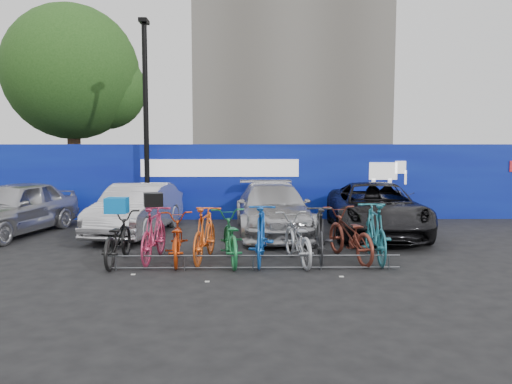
{
  "coord_description": "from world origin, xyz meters",
  "views": [
    {
      "loc": [
        -0.06,
        -9.9,
        2.37
      ],
      "look_at": [
        0.1,
        2.0,
        1.25
      ],
      "focal_mm": 35.0,
      "sensor_mm": 36.0,
      "label": 1
    }
  ],
  "objects_px": {
    "car_2": "(273,209)",
    "bike_5": "(261,234)",
    "tree": "(78,76)",
    "bike_6": "(297,239)",
    "bike_4": "(230,237)",
    "bike_0": "(118,238)",
    "bike_3": "(205,234)",
    "bike_8": "(349,235)",
    "car_3": "(375,209)",
    "bike_1": "(154,234)",
    "lamppost": "(146,115)",
    "bike_rack": "(253,262)",
    "bike_9": "(375,232)",
    "bike_7": "(320,234)",
    "car_1": "(137,209)",
    "car_0": "(13,208)",
    "bike_2": "(176,239)"
  },
  "relations": [
    {
      "from": "car_2",
      "to": "bike_5",
      "type": "xyz_separation_m",
      "value": [
        -0.39,
        -3.38,
        -0.08
      ]
    },
    {
      "from": "tree",
      "to": "bike_6",
      "type": "bearing_deg",
      "value": -52.72
    },
    {
      "from": "tree",
      "to": "bike_4",
      "type": "distance_m",
      "value": 12.71
    },
    {
      "from": "bike_0",
      "to": "bike_3",
      "type": "relative_size",
      "value": 1.04
    },
    {
      "from": "tree",
      "to": "bike_8",
      "type": "relative_size",
      "value": 3.85
    },
    {
      "from": "bike_0",
      "to": "bike_6",
      "type": "distance_m",
      "value": 3.6
    },
    {
      "from": "bike_3",
      "to": "bike_0",
      "type": "bearing_deg",
      "value": 12.93
    },
    {
      "from": "bike_4",
      "to": "bike_6",
      "type": "height_order",
      "value": "bike_4"
    },
    {
      "from": "bike_3",
      "to": "tree",
      "type": "bearing_deg",
      "value": -51.83
    },
    {
      "from": "car_2",
      "to": "bike_4",
      "type": "xyz_separation_m",
      "value": [
        -1.02,
        -3.35,
        -0.15
      ]
    },
    {
      "from": "car_3",
      "to": "bike_4",
      "type": "relative_size",
      "value": 2.49
    },
    {
      "from": "bike_0",
      "to": "bike_1",
      "type": "xyz_separation_m",
      "value": [
        0.7,
        0.18,
        0.06
      ]
    },
    {
      "from": "lamppost",
      "to": "bike_8",
      "type": "relative_size",
      "value": 3.01
    },
    {
      "from": "bike_rack",
      "to": "bike_4",
      "type": "height_order",
      "value": "bike_4"
    },
    {
      "from": "car_3",
      "to": "bike_3",
      "type": "bearing_deg",
      "value": -139.32
    },
    {
      "from": "car_3",
      "to": "bike_9",
      "type": "xyz_separation_m",
      "value": [
        -0.79,
        -3.12,
        -0.08
      ]
    },
    {
      "from": "car_2",
      "to": "bike_7",
      "type": "bearing_deg",
      "value": -78.93
    },
    {
      "from": "car_1",
      "to": "bike_7",
      "type": "bearing_deg",
      "value": -27.7
    },
    {
      "from": "bike_4",
      "to": "bike_7",
      "type": "xyz_separation_m",
      "value": [
        1.84,
        0.14,
        0.04
      ]
    },
    {
      "from": "bike_0",
      "to": "car_1",
      "type": "bearing_deg",
      "value": -84.4
    },
    {
      "from": "bike_3",
      "to": "car_2",
      "type": "bearing_deg",
      "value": -107.8
    },
    {
      "from": "car_3",
      "to": "bike_0",
      "type": "bearing_deg",
      "value": -146.82
    },
    {
      "from": "car_1",
      "to": "car_3",
      "type": "distance_m",
      "value": 6.36
    },
    {
      "from": "bike_1",
      "to": "bike_4",
      "type": "xyz_separation_m",
      "value": [
        1.56,
        -0.17,
        -0.05
      ]
    },
    {
      "from": "car_0",
      "to": "bike_3",
      "type": "distance_m",
      "value": 6.17
    },
    {
      "from": "lamppost",
      "to": "bike_2",
      "type": "distance_m",
      "value": 6.23
    },
    {
      "from": "lamppost",
      "to": "bike_4",
      "type": "xyz_separation_m",
      "value": [
        2.74,
        -5.39,
        -2.75
      ]
    },
    {
      "from": "tree",
      "to": "car_1",
      "type": "bearing_deg",
      "value": -61.17
    },
    {
      "from": "car_3",
      "to": "bike_5",
      "type": "relative_size",
      "value": 2.51
    },
    {
      "from": "tree",
      "to": "bike_5",
      "type": "xyz_separation_m",
      "value": [
        6.94,
        -10.07,
        -4.48
      ]
    },
    {
      "from": "tree",
      "to": "car_0",
      "type": "distance_m",
      "value": 8.1
    },
    {
      "from": "car_1",
      "to": "bike_rack",
      "type": "bearing_deg",
      "value": -44.23
    },
    {
      "from": "bike_rack",
      "to": "bike_5",
      "type": "bearing_deg",
      "value": 73.71
    },
    {
      "from": "car_2",
      "to": "bike_5",
      "type": "relative_size",
      "value": 2.36
    },
    {
      "from": "bike_4",
      "to": "bike_8",
      "type": "bearing_deg",
      "value": 176.57
    },
    {
      "from": "car_1",
      "to": "bike_0",
      "type": "distance_m",
      "value": 3.34
    },
    {
      "from": "tree",
      "to": "car_1",
      "type": "relative_size",
      "value": 1.91
    },
    {
      "from": "lamppost",
      "to": "bike_5",
      "type": "xyz_separation_m",
      "value": [
        3.37,
        -5.42,
        -2.68
      ]
    },
    {
      "from": "lamppost",
      "to": "car_3",
      "type": "height_order",
      "value": "lamppost"
    },
    {
      "from": "car_1",
      "to": "bike_0",
      "type": "xyz_separation_m",
      "value": [
        0.35,
        -3.32,
        -0.16
      ]
    },
    {
      "from": "bike_0",
      "to": "bike_5",
      "type": "relative_size",
      "value": 0.99
    },
    {
      "from": "tree",
      "to": "bike_2",
      "type": "distance_m",
      "value": 12.16
    },
    {
      "from": "car_0",
      "to": "car_2",
      "type": "bearing_deg",
      "value": 13.15
    },
    {
      "from": "lamppost",
      "to": "car_0",
      "type": "height_order",
      "value": "lamppost"
    },
    {
      "from": "lamppost",
      "to": "bike_6",
      "type": "distance_m",
      "value": 7.33
    },
    {
      "from": "car_2",
      "to": "bike_3",
      "type": "bearing_deg",
      "value": -118.87
    },
    {
      "from": "bike_1",
      "to": "bike_8",
      "type": "bearing_deg",
      "value": -175.85
    },
    {
      "from": "bike_4",
      "to": "bike_9",
      "type": "relative_size",
      "value": 0.98
    },
    {
      "from": "bike_2",
      "to": "car_0",
      "type": "bearing_deg",
      "value": -40.16
    },
    {
      "from": "bike_2",
      "to": "bike_0",
      "type": "bearing_deg",
      "value": -3.03
    }
  ]
}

